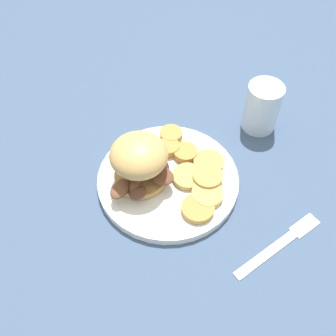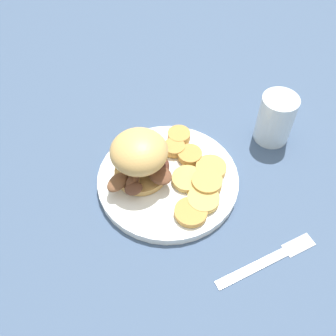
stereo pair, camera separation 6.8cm
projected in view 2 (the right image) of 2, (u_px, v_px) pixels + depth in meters
ground_plane at (168, 182)px, 0.72m from camera, size 4.00×4.00×0.00m
dinner_plate at (168, 179)px, 0.71m from camera, size 0.25×0.25×0.02m
sandwich at (140, 158)px, 0.67m from camera, size 0.13×0.12×0.09m
potato_round_0 at (207, 182)px, 0.69m from camera, size 0.05×0.05×0.02m
potato_round_1 at (187, 179)px, 0.70m from camera, size 0.06×0.06×0.01m
potato_round_2 at (190, 155)px, 0.73m from camera, size 0.05×0.05×0.01m
potato_round_3 at (179, 136)px, 0.76m from camera, size 0.04×0.04×0.02m
potato_round_4 at (203, 199)px, 0.67m from camera, size 0.06×0.06×0.01m
potato_round_5 at (174, 148)px, 0.74m from camera, size 0.04×0.04×0.01m
potato_round_6 at (191, 212)px, 0.65m from camera, size 0.06×0.06×0.01m
potato_round_7 at (211, 168)px, 0.71m from camera, size 0.06×0.06×0.01m
fork at (268, 260)px, 0.62m from camera, size 0.15×0.13×0.00m
drinking_glass at (275, 119)px, 0.75m from camera, size 0.07×0.07×0.10m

